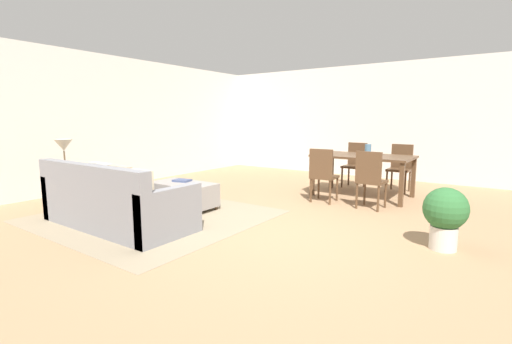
# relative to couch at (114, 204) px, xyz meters

# --- Properties ---
(ground_plane) EXTENTS (10.80, 10.80, 0.00)m
(ground_plane) POSITION_rel_couch_xyz_m (1.86, 1.04, -0.30)
(ground_plane) COLOR #9E7A56
(wall_back) EXTENTS (9.00, 0.12, 2.70)m
(wall_back) POSITION_rel_couch_xyz_m (1.86, 6.04, 1.05)
(wall_back) COLOR silver
(wall_back) RESTS_ON ground_plane
(wall_left) EXTENTS (0.12, 11.00, 2.70)m
(wall_left) POSITION_rel_couch_xyz_m (-2.64, 1.54, 1.05)
(wall_left) COLOR silver
(wall_left) RESTS_ON ground_plane
(area_rug) EXTENTS (3.00, 2.80, 0.01)m
(area_rug) POSITION_rel_couch_xyz_m (0.03, 0.61, -0.29)
(area_rug) COLOR gray
(area_rug) RESTS_ON ground_plane
(couch) EXTENTS (2.20, 0.91, 0.86)m
(couch) POSITION_rel_couch_xyz_m (0.00, 0.00, 0.00)
(couch) COLOR gray
(couch) RESTS_ON ground_plane
(ottoman_table) EXTENTS (1.03, 0.58, 0.42)m
(ottoman_table) POSITION_rel_couch_xyz_m (0.06, 1.17, -0.06)
(ottoman_table) COLOR gray
(ottoman_table) RESTS_ON ground_plane
(side_table) EXTENTS (0.40, 0.40, 0.58)m
(side_table) POSITION_rel_couch_xyz_m (-1.40, 0.10, 0.16)
(side_table) COLOR olive
(side_table) RESTS_ON ground_plane
(table_lamp) EXTENTS (0.26, 0.26, 0.53)m
(table_lamp) POSITION_rel_couch_xyz_m (-1.40, 0.10, 0.69)
(table_lamp) COLOR brown
(table_lamp) RESTS_ON side_table
(dining_table) EXTENTS (1.70, 1.00, 0.76)m
(dining_table) POSITION_rel_couch_xyz_m (2.06, 3.71, 0.38)
(dining_table) COLOR #513823
(dining_table) RESTS_ON ground_plane
(dining_chair_near_left) EXTENTS (0.42, 0.42, 0.92)m
(dining_chair_near_left) POSITION_rel_couch_xyz_m (1.68, 2.83, 0.22)
(dining_chair_near_left) COLOR #513823
(dining_chair_near_left) RESTS_ON ground_plane
(dining_chair_near_right) EXTENTS (0.42, 0.42, 0.92)m
(dining_chair_near_right) POSITION_rel_couch_xyz_m (2.48, 2.83, 0.22)
(dining_chair_near_right) COLOR #513823
(dining_chair_near_right) RESTS_ON ground_plane
(dining_chair_far_left) EXTENTS (0.42, 0.42, 0.92)m
(dining_chair_far_left) POSITION_rel_couch_xyz_m (1.62, 4.55, 0.22)
(dining_chair_far_left) COLOR #513823
(dining_chair_far_left) RESTS_ON ground_plane
(dining_chair_far_right) EXTENTS (0.41, 0.41, 0.92)m
(dining_chair_far_right) POSITION_rel_couch_xyz_m (2.51, 4.59, 0.22)
(dining_chair_far_right) COLOR #513823
(dining_chair_far_right) RESTS_ON ground_plane
(vase_centerpiece) EXTENTS (0.11, 0.11, 0.20)m
(vase_centerpiece) POSITION_rel_couch_xyz_m (2.13, 3.75, 0.56)
(vase_centerpiece) COLOR slate
(vase_centerpiece) RESTS_ON dining_table
(book_on_ottoman) EXTENTS (0.30, 0.25, 0.03)m
(book_on_ottoman) POSITION_rel_couch_xyz_m (-0.04, 1.25, 0.13)
(book_on_ottoman) COLOR #3F4C72
(book_on_ottoman) RESTS_ON ottoman_table
(potted_plant) EXTENTS (0.46, 0.46, 0.69)m
(potted_plant) POSITION_rel_couch_xyz_m (3.70, 1.56, 0.10)
(potted_plant) COLOR beige
(potted_plant) RESTS_ON ground_plane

